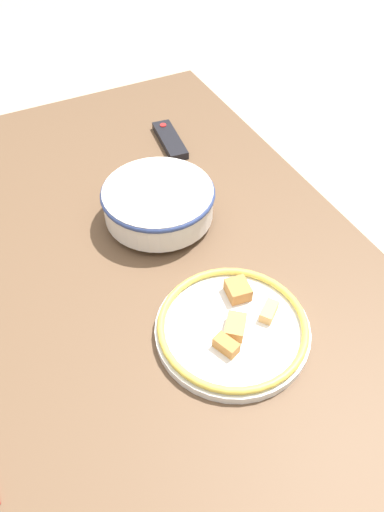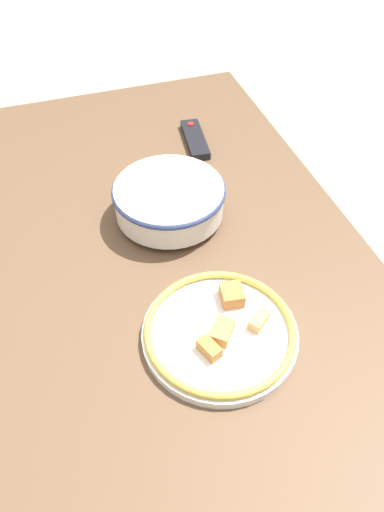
{
  "view_description": "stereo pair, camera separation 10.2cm",
  "coord_description": "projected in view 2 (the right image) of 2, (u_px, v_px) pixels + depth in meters",
  "views": [
    {
      "loc": [
        0.67,
        -0.19,
        1.55
      ],
      "look_at": [
        0.04,
        0.13,
        0.8
      ],
      "focal_mm": 35.0,
      "sensor_mm": 36.0,
      "label": 1
    },
    {
      "loc": [
        0.71,
        -0.09,
        1.55
      ],
      "look_at": [
        0.04,
        0.13,
        0.8
      ],
      "focal_mm": 35.0,
      "sensor_mm": 36.0,
      "label": 2
    }
  ],
  "objects": [
    {
      "name": "ground_plane",
      "position": [
        151.0,
        426.0,
        1.61
      ],
      "size": [
        8.0,
        8.0,
        0.0
      ],
      "primitive_type": "plane",
      "color": "#B7A88E"
    },
    {
      "name": "dining_table",
      "position": [
        133.0,
        292.0,
        1.11
      ],
      "size": [
        1.53,
        1.05,
        0.76
      ],
      "color": "brown",
      "rests_on": "ground_plane"
    },
    {
      "name": "noodle_bowl",
      "position": [
        169.0,
        200.0,
        1.13
      ],
      "size": [
        0.26,
        0.26,
        0.09
      ],
      "color": "silver",
      "rests_on": "dining_table"
    },
    {
      "name": "food_plate",
      "position": [
        220.0,
        331.0,
        0.93
      ],
      "size": [
        0.29,
        0.29,
        0.05
      ],
      "color": "white",
      "rests_on": "dining_table"
    },
    {
      "name": "tv_remote",
      "position": [
        195.0,
        139.0,
        1.37
      ],
      "size": [
        0.18,
        0.07,
        0.02
      ],
      "rotation": [
        0.0,
        0.0,
        1.45
      ],
      "color": "black",
      "rests_on": "dining_table"
    }
  ]
}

